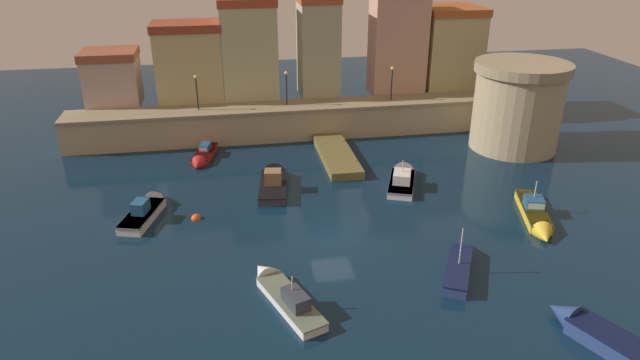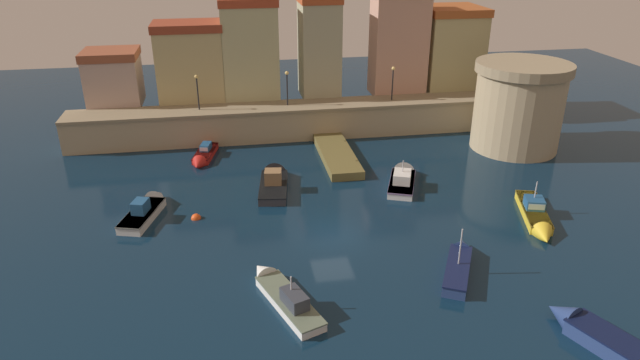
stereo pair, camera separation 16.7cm
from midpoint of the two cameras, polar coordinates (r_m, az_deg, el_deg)
ground_plane at (r=34.82m, az=1.18°, el=-5.65°), size 99.44×99.44×0.00m
quay_wall at (r=50.65m, az=-2.78°, el=6.08°), size 39.36×3.52×2.94m
old_town_backdrop at (r=53.19m, az=-0.99°, el=12.91°), size 36.75×5.98×9.67m
fortress_tower at (r=50.02m, az=19.38°, el=7.18°), size 7.77×7.77×7.35m
pier_dock at (r=45.85m, az=1.59°, el=2.55°), size 2.54×8.89×0.70m
quay_lamp_0 at (r=49.35m, az=-12.57°, el=9.29°), size 0.32×0.32×3.05m
quay_lamp_1 at (r=49.58m, az=-3.55°, el=9.89°), size 0.32×0.32×3.04m
quay_lamp_2 at (r=51.49m, az=7.25°, el=10.31°), size 0.32×0.32×3.06m
moored_boat_0 at (r=32.45m, az=13.86°, el=-8.16°), size 3.65×5.55×3.08m
moored_boat_1 at (r=38.92m, az=-17.28°, el=-2.76°), size 3.06×5.82×1.84m
moored_boat_2 at (r=29.35m, az=-4.05°, el=-11.29°), size 3.56×6.58×2.35m
moored_boat_3 at (r=46.62m, az=-11.97°, el=2.36°), size 2.36×5.11×1.39m
moored_boat_4 at (r=41.32m, az=-4.84°, el=0.02°), size 2.67×6.39×2.19m
moored_boat_5 at (r=38.68m, az=21.04°, el=-3.50°), size 3.25×6.74×2.72m
moored_boat_6 at (r=42.14m, az=8.28°, el=0.30°), size 3.65×5.94×2.70m
moored_boat_7 at (r=29.23m, az=27.64°, el=-14.54°), size 4.33×7.38×2.37m
mooring_buoy_0 at (r=37.58m, az=-12.62°, el=-3.87°), size 0.65×0.65×0.65m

